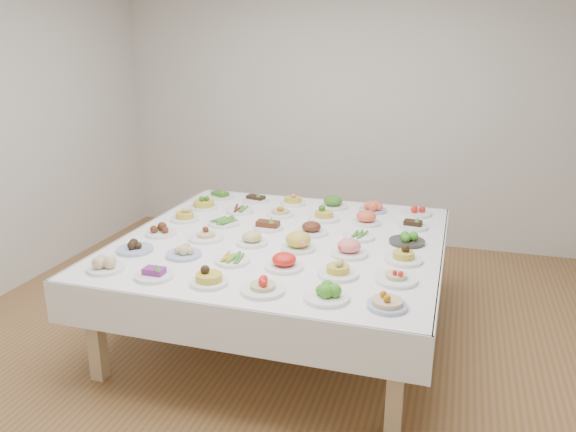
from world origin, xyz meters
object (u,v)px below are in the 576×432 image
(display_table, at_px, (282,247))
(dish_0, at_px, (105,263))
(dish_18, at_px, (185,214))
(dish_35, at_px, (416,210))

(display_table, xyz_separation_m, dish_0, (-0.89, -0.89, 0.11))
(dish_0, bearing_deg, dish_18, 89.88)
(dish_0, bearing_deg, display_table, 45.08)
(dish_18, bearing_deg, display_table, -12.01)
(display_table, xyz_separation_m, dish_35, (0.89, 0.90, 0.10))
(dish_18, xyz_separation_m, dish_35, (1.77, 0.71, -0.01))
(display_table, bearing_deg, dish_18, 167.99)
(display_table, xyz_separation_m, dish_18, (-0.88, 0.19, 0.12))
(display_table, distance_m, dish_35, 1.27)
(dish_0, distance_m, dish_18, 1.08)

